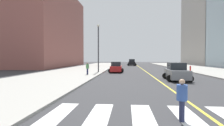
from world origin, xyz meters
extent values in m
cube|color=#9E9B93|center=(-12.20, 20.00, 0.07)|extent=(10.00, 120.00, 0.15)
cube|color=silver|center=(-6.30, 4.00, 0.01)|extent=(0.90, 4.00, 0.01)
cube|color=silver|center=(-4.50, 4.00, 0.01)|extent=(0.90, 4.00, 0.01)
cube|color=silver|center=(-2.70, 4.00, 0.01)|extent=(0.90, 4.00, 0.01)
cube|color=silver|center=(-0.90, 4.00, 0.01)|extent=(0.90, 4.00, 0.01)
cube|color=yellow|center=(0.00, 40.00, 0.01)|extent=(0.16, 80.00, 0.01)
cube|color=#9E9B93|center=(28.59, 63.20, 15.54)|extent=(18.00, 24.00, 31.09)
cube|color=#905048|center=(-27.59, 46.52, 10.78)|extent=(16.00, 32.00, 21.56)
cube|color=black|center=(-1.79, 53.89, 0.76)|extent=(2.23, 4.71, 1.00)
cube|color=#1E2328|center=(-1.80, 53.61, 1.66)|extent=(1.84, 2.38, 0.84)
cylinder|color=black|center=(-0.67, 55.30, 0.38)|extent=(0.76, 0.26, 0.75)
cylinder|color=black|center=(-2.82, 55.36, 0.38)|extent=(0.76, 0.26, 0.75)
cylinder|color=black|center=(-0.75, 52.42, 0.38)|extent=(0.76, 0.26, 0.75)
cylinder|color=black|center=(-2.90, 52.48, 0.38)|extent=(0.76, 0.26, 0.75)
cube|color=red|center=(-5.15, 26.51, 0.66)|extent=(1.85, 4.03, 0.86)
cube|color=#1E2328|center=(-5.15, 26.27, 1.43)|extent=(1.55, 2.02, 0.73)
cylinder|color=black|center=(-4.23, 27.77, 0.32)|extent=(0.65, 0.22, 0.65)
cylinder|color=black|center=(-6.09, 27.75, 0.32)|extent=(0.65, 0.22, 0.65)
cylinder|color=black|center=(-4.21, 25.28, 0.32)|extent=(0.65, 0.22, 0.65)
cylinder|color=black|center=(-6.06, 25.26, 0.32)|extent=(0.65, 0.22, 0.65)
cube|color=slate|center=(2.00, 16.53, 0.70)|extent=(2.12, 4.34, 0.91)
cube|color=#1E2328|center=(2.01, 16.78, 1.52)|extent=(1.72, 2.20, 0.77)
cylinder|color=black|center=(0.95, 15.25, 0.34)|extent=(0.70, 0.25, 0.69)
cylinder|color=black|center=(2.92, 15.16, 0.34)|extent=(0.70, 0.25, 0.69)
cylinder|color=black|center=(1.08, 17.89, 0.34)|extent=(0.70, 0.25, 0.69)
cylinder|color=black|center=(3.04, 17.80, 0.34)|extent=(0.70, 0.25, 0.69)
cylinder|color=#232847|center=(-1.29, 3.75, 0.40)|extent=(0.18, 0.18, 0.79)
cylinder|color=#232847|center=(-1.26, 3.91, 0.40)|extent=(0.18, 0.18, 0.79)
cylinder|color=#335199|center=(-1.28, 3.83, 1.09)|extent=(0.40, 0.40, 0.60)
sphere|color=tan|center=(-1.28, 3.83, 1.50)|extent=(0.22, 0.22, 0.22)
cylinder|color=#232847|center=(-8.76, 21.02, 0.55)|extent=(0.18, 0.18, 0.80)
cylinder|color=#232847|center=(-8.77, 20.85, 0.55)|extent=(0.18, 0.18, 0.80)
cylinder|color=#47844C|center=(-8.76, 20.93, 1.25)|extent=(0.40, 0.40, 0.60)
sphere|color=brown|center=(-8.76, 20.93, 1.66)|extent=(0.22, 0.22, 0.22)
cylinder|color=red|center=(7.93, 29.71, 0.50)|extent=(0.26, 0.26, 0.70)
sphere|color=red|center=(7.93, 29.71, 0.93)|extent=(0.22, 0.22, 0.22)
cylinder|color=#38383D|center=(-8.00, 25.60, 3.85)|extent=(0.20, 0.20, 7.39)
sphere|color=silver|center=(-8.00, 25.60, 7.69)|extent=(0.44, 0.44, 0.44)
camera|label=1|loc=(-3.35, -3.06, 2.40)|focal=28.52mm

